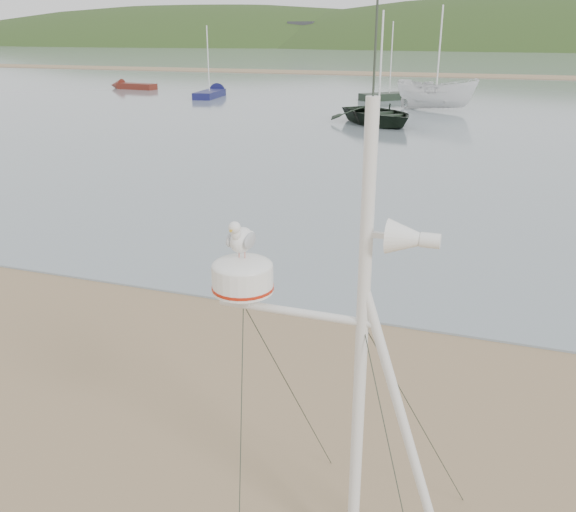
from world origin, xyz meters
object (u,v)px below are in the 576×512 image
(boat_white, at_px, (438,67))
(dinghy_red_far, at_px, (128,86))
(sailboat_blue_near, at_px, (215,92))
(mast_rig, at_px, (348,446))
(sailboat_dark_mid, at_px, (405,95))
(boat_dark, at_px, (380,72))

(boat_white, height_order, dinghy_red_far, boat_white)
(dinghy_red_far, bearing_deg, sailboat_blue_near, -17.80)
(boat_white, xyz_separation_m, sailboat_blue_near, (-17.52, 3.92, -2.40))
(mast_rig, bearing_deg, sailboat_dark_mid, 98.39)
(boat_white, height_order, sailboat_dark_mid, sailboat_dark_mid)
(boat_white, bearing_deg, boat_dark, 176.65)
(sailboat_dark_mid, height_order, dinghy_red_far, sailboat_dark_mid)
(dinghy_red_far, relative_size, sailboat_blue_near, 0.85)
(sailboat_blue_near, bearing_deg, boat_dark, -36.80)
(mast_rig, bearing_deg, sailboat_blue_near, 117.42)
(boat_dark, distance_m, boat_white, 7.87)
(sailboat_dark_mid, bearing_deg, sailboat_blue_near, -169.59)
(sailboat_blue_near, bearing_deg, sailboat_dark_mid, 10.41)
(sailboat_dark_mid, distance_m, dinghy_red_far, 24.69)
(boat_dark, xyz_separation_m, sailboat_blue_near, (-15.36, 11.50, -2.47))
(mast_rig, xyz_separation_m, sailboat_blue_near, (-20.89, 40.28, -0.97))
(sailboat_dark_mid, bearing_deg, boat_dark, -86.73)
(boat_white, relative_size, sailboat_blue_near, 0.93)
(mast_rig, height_order, sailboat_dark_mid, sailboat_dark_mid)
(boat_dark, relative_size, boat_white, 1.02)
(sailboat_dark_mid, relative_size, sailboat_blue_near, 1.03)
(boat_dark, distance_m, dinghy_red_far, 29.56)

